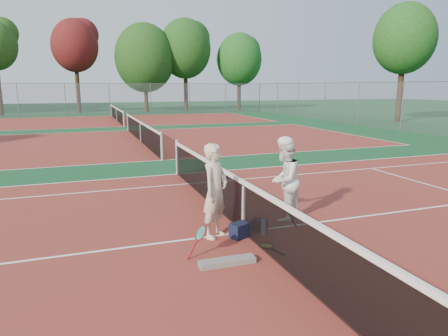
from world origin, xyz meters
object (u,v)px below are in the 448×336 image
object	(u,v)px
player_b	(284,180)
sports_bag_navy	(240,230)
player_a	(215,191)
sports_bag_purple	(260,225)
racket_spare	(266,246)
water_bottle	(263,228)
racket_black_held	(287,217)
racket_red	(201,241)
net_main	(244,207)

from	to	relation	value
player_b	sports_bag_navy	world-z (taller)	player_b
player_a	sports_bag_purple	size ratio (longest dim) A/B	6.14
player_a	sports_bag_navy	xyz separation A→B (m)	(0.41, -0.21, -0.74)
player_a	sports_bag_navy	bearing A→B (deg)	-68.20
player_a	racket_spare	xyz separation A→B (m)	(0.69, -0.76, -0.86)
racket_spare	water_bottle	size ratio (longest dim) A/B	2.00
player_a	player_b	world-z (taller)	player_a
player_b	player_a	bearing A→B (deg)	-26.00
player_b	racket_black_held	world-z (taller)	player_b
racket_black_held	racket_spare	distance (m)	1.00
racket_spare	sports_bag_purple	xyz separation A→B (m)	(0.22, 0.75, 0.10)
racket_red	racket_spare	size ratio (longest dim) A/B	0.87
player_b	racket_red	world-z (taller)	player_b
net_main	player_a	xyz separation A→B (m)	(-0.57, -0.01, 0.36)
player_a	water_bottle	xyz separation A→B (m)	(0.86, -0.25, -0.72)
player_b	racket_red	distance (m)	2.54
player_b	sports_bag_purple	bearing A→B (deg)	-9.65
racket_spare	racket_black_held	bearing A→B (deg)	-62.42
racket_black_held	sports_bag_purple	size ratio (longest dim) A/B	1.84
racket_red	water_bottle	bearing A→B (deg)	4.81
racket_red	water_bottle	world-z (taller)	racket_red
player_a	racket_spare	distance (m)	1.34
player_a	net_main	bearing A→B (deg)	-40.99
player_a	sports_bag_purple	world-z (taller)	player_a
racket_black_held	sports_bag_navy	size ratio (longest dim) A/B	1.48
player_b	racket_spare	xyz separation A→B (m)	(-0.97, -1.20, -0.83)
player_b	water_bottle	bearing A→B (deg)	0.25
net_main	racket_black_held	distance (m)	0.91
water_bottle	net_main	bearing A→B (deg)	138.47
player_b	sports_bag_navy	size ratio (longest dim) A/B	4.81
racket_red	net_main	bearing A→B (deg)	19.95
player_a	player_b	xyz separation A→B (m)	(1.66, 0.44, -0.03)
player_a	racket_black_held	bearing A→B (deg)	-47.36
sports_bag_navy	racket_black_held	bearing A→B (deg)	3.58
racket_red	sports_bag_purple	bearing A→B (deg)	12.30
sports_bag_navy	water_bottle	world-z (taller)	water_bottle
net_main	player_b	size ratio (longest dim) A/B	6.49
racket_black_held	sports_bag_navy	distance (m)	1.02
racket_red	racket_spare	distance (m)	1.22
player_b	sports_bag_navy	bearing A→B (deg)	-13.40
sports_bag_purple	player_a	bearing A→B (deg)	178.97
racket_red	water_bottle	distance (m)	1.46
net_main	sports_bag_purple	xyz separation A→B (m)	(0.33, -0.02, -0.39)
player_b	net_main	bearing A→B (deg)	-19.12
racket_black_held	sports_bag_navy	world-z (taller)	racket_black_held
net_main	racket_black_held	size ratio (longest dim) A/B	21.00
racket_red	water_bottle	size ratio (longest dim) A/B	1.74
racket_spare	net_main	bearing A→B (deg)	-3.72
net_main	water_bottle	distance (m)	0.53
racket_red	sports_bag_purple	xyz separation A→B (m)	(1.41, 0.74, -0.15)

